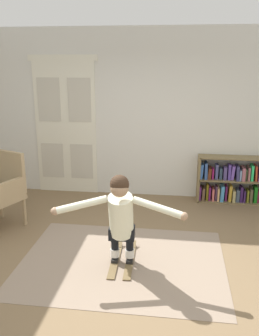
{
  "coord_description": "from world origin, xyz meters",
  "views": [
    {
      "loc": [
        0.58,
        -3.74,
        2.37
      ],
      "look_at": [
        -0.02,
        0.68,
        1.05
      ],
      "focal_mm": 39.27,
      "sensor_mm": 36.0,
      "label": 1
    }
  ],
  "objects_px": {
    "skis_pair": "(123,259)",
    "person_skier": "(121,214)",
    "bookshelf": "(243,182)",
    "wicker_chair": "(0,189)"
  },
  "relations": [
    {
      "from": "bookshelf",
      "to": "wicker_chair",
      "type": "distance_m",
      "value": 3.92
    },
    {
      "from": "skis_pair",
      "to": "person_skier",
      "type": "xyz_separation_m",
      "value": [
        0.01,
        -0.16,
        0.66
      ]
    },
    {
      "from": "skis_pair",
      "to": "wicker_chair",
      "type": "bearing_deg",
      "value": 158.53
    },
    {
      "from": "wicker_chair",
      "to": "person_skier",
      "type": "height_order",
      "value": "person_skier"
    },
    {
      "from": "bookshelf",
      "to": "skis_pair",
      "type": "height_order",
      "value": "bookshelf"
    },
    {
      "from": "wicker_chair",
      "to": "person_skier",
      "type": "distance_m",
      "value": 2.12
    },
    {
      "from": "bookshelf",
      "to": "person_skier",
      "type": "bearing_deg",
      "value": -126.5
    },
    {
      "from": "wicker_chair",
      "to": "bookshelf",
      "type": "bearing_deg",
      "value": 21.51
    },
    {
      "from": "bookshelf",
      "to": "wicker_chair",
      "type": "height_order",
      "value": "wicker_chair"
    },
    {
      "from": "bookshelf",
      "to": "person_skier",
      "type": "distance_m",
      "value": 2.93
    }
  ]
}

